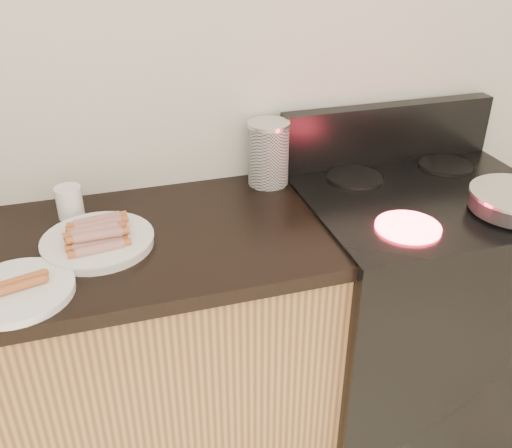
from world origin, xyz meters
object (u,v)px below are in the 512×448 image
object	(u,v)px
canister	(268,153)
mug	(70,202)
main_plate	(98,243)
stove	(409,311)
side_plate	(17,291)

from	to	relation	value
canister	mug	world-z (taller)	canister
main_plate	mug	world-z (taller)	mug
stove	canister	bearing A→B (deg)	151.00
stove	mug	world-z (taller)	mug
main_plate	side_plate	distance (m)	0.26
stove	side_plate	bearing A→B (deg)	-172.09
side_plate	mug	distance (m)	0.38
stove	mug	xyz separation A→B (m)	(-1.06, 0.19, 0.49)
mug	main_plate	bearing A→B (deg)	-71.31
mug	canister	bearing A→B (deg)	4.76
main_plate	mug	size ratio (longest dim) A/B	3.13
main_plate	canister	xyz separation A→B (m)	(0.55, 0.24, 0.09)
main_plate	side_plate	xyz separation A→B (m)	(-0.19, -0.17, -0.00)
side_plate	canister	world-z (taller)	canister
side_plate	canister	distance (m)	0.86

